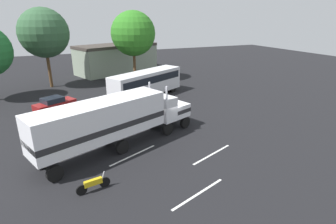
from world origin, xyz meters
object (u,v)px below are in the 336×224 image
(parked_bus, at_px, (147,82))
(tree_center, at_px, (133,34))
(person_bystander, at_px, (86,134))
(semi_truck, at_px, (114,119))
(parked_car, at_px, (54,104))
(motorcycle, at_px, (94,184))
(tree_right, at_px, (44,33))

(parked_bus, height_order, tree_center, tree_center)
(person_bystander, bearing_deg, parked_bus, 49.97)
(person_bystander, bearing_deg, semi_truck, -41.28)
(person_bystander, height_order, tree_center, tree_center)
(parked_car, xyz_separation_m, motorcycle, (1.70, -16.78, -0.33))
(person_bystander, relative_size, parked_bus, 0.15)
(semi_truck, relative_size, tree_center, 1.28)
(person_bystander, bearing_deg, tree_center, 63.30)
(semi_truck, relative_size, parked_bus, 1.29)
(semi_truck, height_order, tree_center, tree_center)
(semi_truck, xyz_separation_m, parked_bus, (7.04, 12.63, -0.46))
(parked_car, distance_m, tree_right, 13.63)
(semi_truck, bearing_deg, parked_car, 109.58)
(semi_truck, height_order, parked_bus, semi_truck)
(person_bystander, distance_m, motorcycle, 6.85)
(person_bystander, bearing_deg, parked_car, 102.07)
(semi_truck, bearing_deg, parked_bus, 60.87)
(semi_truck, xyz_separation_m, motorcycle, (-2.49, -5.02, -2.04))
(parked_bus, relative_size, tree_center, 1.00)
(motorcycle, distance_m, tree_right, 29.46)
(tree_right, bearing_deg, tree_center, -3.25)
(parked_car, bearing_deg, semi_truck, -70.42)
(semi_truck, distance_m, parked_bus, 14.46)
(parked_car, relative_size, tree_right, 0.42)
(parked_bus, bearing_deg, motorcycle, -118.35)
(person_bystander, bearing_deg, tree_right, 95.99)
(parked_car, bearing_deg, parked_bus, 4.43)
(motorcycle, bearing_deg, tree_right, 93.69)
(parked_bus, distance_m, tree_center, 11.54)
(parked_bus, relative_size, tree_right, 0.97)
(semi_truck, height_order, person_bystander, semi_truck)
(person_bystander, height_order, parked_bus, parked_bus)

